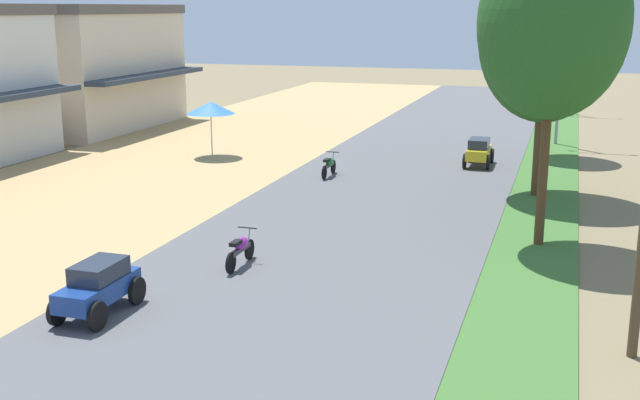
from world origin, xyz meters
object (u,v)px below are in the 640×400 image
at_px(streetlamp_near, 562,46).
at_px(motorbike_ahead_third, 329,164).
at_px(motorbike_ahead_second, 241,248).
at_px(car_sedan_yellow, 479,151).
at_px(car_sedan_blue, 98,286).
at_px(streetlamp_mid, 566,38).
at_px(median_tree_nearest, 553,23).
at_px(vendor_umbrella, 211,108).
at_px(median_tree_third, 553,35).
at_px(median_tree_second, 546,39).

height_order(streetlamp_near, motorbike_ahead_third, streetlamp_near).
xyz_separation_m(streetlamp_near, motorbike_ahead_second, (-7.41, -22.78, -4.31)).
distance_m(streetlamp_near, car_sedan_yellow, 8.73).
bearing_deg(car_sedan_blue, motorbike_ahead_second, 67.62).
distance_m(streetlamp_near, motorbike_ahead_second, 24.34).
bearing_deg(streetlamp_mid, streetlamp_near, -90.00).
distance_m(car_sedan_blue, motorbike_ahead_third, 15.73).
height_order(median_tree_nearest, streetlamp_near, median_tree_nearest).
bearing_deg(vendor_umbrella, median_tree_nearest, -33.15).
height_order(median_tree_nearest, streetlamp_mid, median_tree_nearest).
bearing_deg(car_sedan_yellow, streetlamp_mid, 81.42).
bearing_deg(motorbike_ahead_third, streetlamp_mid, 70.52).
distance_m(median_tree_nearest, car_sedan_blue, 13.70).
height_order(vendor_umbrella, car_sedan_blue, vendor_umbrella).
distance_m(streetlamp_mid, motorbike_ahead_third, 25.95).
bearing_deg(car_sedan_yellow, median_tree_third, 54.13).
distance_m(median_tree_third, car_sedan_blue, 25.43).
bearing_deg(median_tree_second, car_sedan_yellow, 118.87).
xyz_separation_m(vendor_umbrella, car_sedan_yellow, (11.95, 1.38, -1.57)).
relative_size(median_tree_second, streetlamp_mid, 1.03).
xyz_separation_m(car_sedan_blue, motorbike_ahead_third, (0.55, 15.72, -0.17)).
xyz_separation_m(car_sedan_yellow, motorbike_ahead_third, (-5.51, -4.06, -0.17)).
height_order(median_tree_nearest, car_sedan_yellow, median_tree_nearest).
bearing_deg(median_tree_second, median_tree_nearest, -86.67).
distance_m(car_sedan_yellow, motorbike_ahead_third, 6.84).
bearing_deg(motorbike_ahead_third, motorbike_ahead_second, -84.50).
distance_m(median_tree_third, streetlamp_mid, 16.44).
xyz_separation_m(streetlamp_near, streetlamp_mid, (0.00, 13.00, -0.04)).
distance_m(median_tree_third, streetlamp_near, 3.50).
distance_m(streetlamp_mid, car_sedan_yellow, 20.71).
bearing_deg(streetlamp_near, median_tree_nearest, -90.03).
distance_m(median_tree_nearest, motorbike_ahead_second, 10.42).
height_order(streetlamp_mid, car_sedan_blue, streetlamp_mid).
relative_size(vendor_umbrella, streetlamp_near, 0.30).
height_order(streetlamp_mid, motorbike_ahead_third, streetlamp_mid).
xyz_separation_m(car_sedan_blue, car_sedan_yellow, (6.06, 19.77, 0.00)).
xyz_separation_m(median_tree_nearest, median_tree_third, (-0.38, 14.80, -0.80)).
height_order(median_tree_second, streetlamp_mid, median_tree_second).
height_order(median_tree_second, streetlamp_near, median_tree_second).
relative_size(median_tree_nearest, motorbike_ahead_third, 4.96).
bearing_deg(motorbike_ahead_third, streetlamp_near, 52.51).
bearing_deg(motorbike_ahead_second, median_tree_third, 70.06).
height_order(vendor_umbrella, median_tree_third, median_tree_third).
xyz_separation_m(streetlamp_mid, car_sedan_blue, (-9.08, -39.84, -4.10)).
bearing_deg(motorbike_ahead_second, car_sedan_blue, -112.38).
bearing_deg(streetlamp_mid, car_sedan_yellow, -98.58).
relative_size(car_sedan_yellow, motorbike_ahead_second, 1.26).
bearing_deg(vendor_umbrella, streetlamp_mid, 55.07).
distance_m(streetlamp_mid, motorbike_ahead_second, 36.79).
relative_size(median_tree_nearest, car_sedan_yellow, 3.95).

